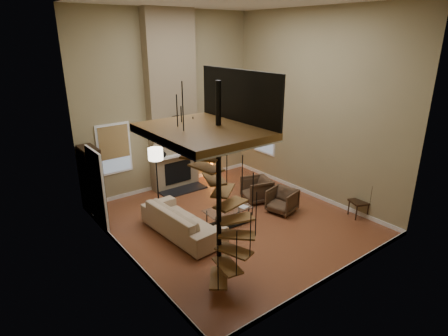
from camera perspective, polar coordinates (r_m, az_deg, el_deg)
ground at (r=10.17m, az=1.38°, el=-8.08°), size 6.00×6.50×0.01m
back_wall at (r=11.86m, az=-8.49°, el=9.90°), size 6.00×0.02×5.50m
front_wall at (r=7.05m, az=18.28°, el=2.30°), size 6.00×0.02×5.50m
left_wall at (r=7.74m, az=-16.13°, el=4.03°), size 0.02×6.50×5.50m
right_wall at (r=11.29m, az=13.64°, el=9.07°), size 0.02×6.50×5.50m
baseboard_back at (r=12.59m, az=-7.86°, el=-2.24°), size 6.00×0.02×0.12m
baseboard_front at (r=8.24m, az=16.15°, el=-15.81°), size 6.00×0.02×0.12m
baseboard_left at (r=8.83m, az=-14.38°, el=-12.98°), size 0.02×6.50×0.12m
baseboard_right at (r=12.05m, az=12.59°, el=-3.58°), size 0.02×6.50×0.12m
chimney_breast at (r=11.70m, az=-8.03°, el=9.79°), size 1.60×0.38×5.50m
hearth at (r=12.07m, az=-6.26°, el=-3.38°), size 1.50×0.60×0.04m
firebox at (r=12.11m, az=-7.07°, el=-0.64°), size 0.95×0.02×0.72m
mantel at (r=11.84m, az=-6.99°, el=1.97°), size 1.70×0.18×0.06m
mirror_frame at (r=11.68m, az=-7.31°, el=5.78°), size 0.94×0.10×0.94m
mirror_disc at (r=11.68m, az=-7.33°, el=5.79°), size 0.80×0.01×0.80m
vase_left at (r=11.58m, az=-9.47°, el=2.23°), size 0.24×0.24×0.25m
vase_right at (r=12.13m, az=-4.68°, el=3.16°), size 0.20×0.20×0.21m
window_back at (r=11.32m, az=-16.55°, el=2.94°), size 1.02×0.06×1.52m
window_right at (r=12.84m, az=6.28°, el=5.62°), size 0.06×1.02×1.52m
entry_door at (r=9.91m, az=-18.86°, el=-3.23°), size 0.10×1.05×2.16m
loft at (r=6.49m, az=-2.62°, el=6.28°), size 1.70×2.20×1.09m
spiral_stair at (r=7.12m, az=-0.73°, el=-4.82°), size 1.47×1.47×4.06m
hutch at (r=10.89m, az=-19.66°, el=-1.83°), size 0.40×0.85×1.91m
sofa at (r=9.40m, az=-6.56°, el=-7.94°), size 1.13×2.51×0.72m
armchair_near at (r=11.24m, az=5.38°, el=-3.30°), size 0.99×0.97×0.73m
armchair_far at (r=10.64m, az=9.12°, el=-4.86°), size 0.89×0.87×0.67m
coffee_table at (r=9.84m, az=0.61°, el=-7.17°), size 1.28×0.70×0.46m
bowl at (r=9.78m, az=0.44°, el=-5.95°), size 0.36×0.36×0.09m
book at (r=9.86m, az=2.77°, el=-6.00°), size 0.26×0.32×0.03m
floor_lamp at (r=10.78m, az=-10.45°, el=1.44°), size 0.43×0.43×1.75m
accent_lamp at (r=12.99m, az=-2.03°, el=-0.45°), size 0.15×0.15×0.54m
side_chair at (r=10.85m, az=20.52°, el=-4.45°), size 0.58×0.58×0.97m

